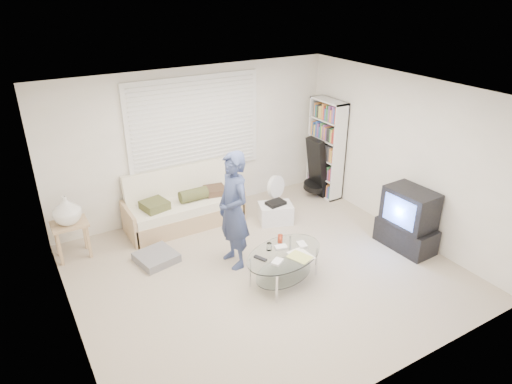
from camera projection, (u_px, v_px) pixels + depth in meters
ground at (264, 271)px, 6.43m from camera, size 5.00×5.00×0.00m
room_shell at (247, 153)px, 6.11m from camera, size 5.02×4.52×2.51m
window_blinds at (195, 126)px, 7.48m from camera, size 2.32×0.08×1.62m
futon_sofa at (184, 207)px, 7.56m from camera, size 1.92×0.77×0.94m
grey_floor_pillow at (156, 257)px, 6.64m from camera, size 0.62×0.62×0.12m
side_table at (67, 213)px, 6.47m from camera, size 0.50×0.40×0.98m
bookshelf at (326, 149)px, 8.38m from camera, size 0.29×0.76×1.81m
guitar_case at (316, 171)px, 8.45m from camera, size 0.40×0.41×1.12m
floor_fan at (275, 190)px, 7.95m from camera, size 0.42×0.27×0.67m
storage_bin at (276, 213)px, 7.66m from camera, size 0.64×0.54×0.38m
tv_unit at (408, 220)px, 6.83m from camera, size 0.52×0.90×0.96m
coffee_table at (284, 258)px, 6.09m from camera, size 1.35×1.05×0.56m
standing_person at (234, 211)px, 6.26m from camera, size 0.42×0.63×1.70m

